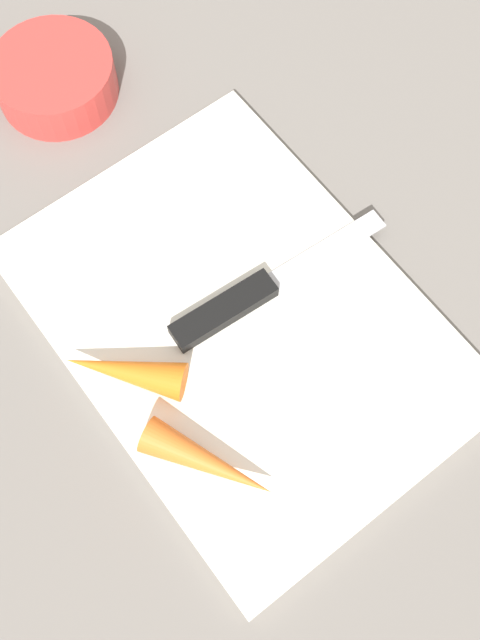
# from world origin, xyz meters

# --- Properties ---
(ground_plane) EXTENTS (1.40, 1.40, 0.00)m
(ground_plane) POSITION_xyz_m (0.00, 0.00, 0.00)
(ground_plane) COLOR slate
(cutting_board) EXTENTS (0.36, 0.26, 0.01)m
(cutting_board) POSITION_xyz_m (0.00, 0.00, 0.01)
(cutting_board) COLOR silver
(cutting_board) RESTS_ON ground_plane
(knife) EXTENTS (0.03, 0.20, 0.01)m
(knife) POSITION_xyz_m (-0.01, 0.01, 0.02)
(knife) COLOR #B7B7BC
(knife) RESTS_ON cutting_board
(carrot_long) EXTENTS (0.10, 0.07, 0.03)m
(carrot_long) POSITION_xyz_m (0.08, -0.09, 0.03)
(carrot_long) COLOR orange
(carrot_long) RESTS_ON cutting_board
(carrot_short) EXTENTS (0.09, 0.08, 0.03)m
(carrot_short) POSITION_xyz_m (-0.02, -0.10, 0.03)
(carrot_short) COLOR orange
(carrot_short) RESTS_ON cutting_board
(small_bowl) EXTENTS (0.11, 0.11, 0.04)m
(small_bowl) POSITION_xyz_m (-0.28, 0.01, 0.02)
(small_bowl) COLOR red
(small_bowl) RESTS_ON ground_plane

